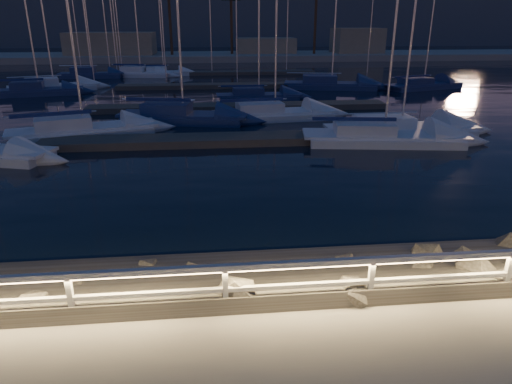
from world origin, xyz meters
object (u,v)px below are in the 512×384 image
Objects in this scene: sailboat_c at (272,113)px; sailboat_g at (257,95)px; guard_rail at (321,273)px; sailboat_j at (52,86)px; sailboat_n at (162,72)px; sailboat_b at (80,129)px; sailboat_d at (397,128)px; sailboat_f at (180,115)px; sailboat_h at (379,136)px; sailboat_m at (139,73)px; sailboat_k at (329,84)px; sailboat_e at (37,90)px; sailboat_i at (90,74)px; sailboat_l at (422,85)px.

sailboat_g is at bearing 84.36° from sailboat_c.
sailboat_j is (-16.82, 37.53, -0.93)m from guard_rail.
guard_rail is 50.23m from sailboat_n.
sailboat_d is (17.95, -1.43, -0.02)m from sailboat_b.
sailboat_d reaches higher than sailboat_n.
sailboat_f is (-12.55, 4.93, 0.03)m from sailboat_d.
sailboat_m is (-17.09, 33.45, 0.02)m from sailboat_h.
sailboat_d is at bearing -22.37° from sailboat_b.
sailboat_k reaches higher than sailboat_c.
sailboat_h reaches higher than sailboat_e.
sailboat_j is 26.39m from sailboat_k.
sailboat_c reaches higher than guard_rail.
sailboat_d reaches higher than sailboat_g.
sailboat_c is 31.56m from sailboat_i.
sailboat_d is 31.43m from sailboat_e.
sailboat_h is (16.29, -3.09, -0.03)m from sailboat_b.
sailboat_f is at bearing -167.47° from sailboat_l.
sailboat_g is 21.56m from sailboat_n.
sailboat_l reaches higher than sailboat_i.
sailboat_b is at bearing -167.08° from sailboat_l.
sailboat_i reaches higher than sailboat_m.
sailboat_h is at bearing -74.38° from sailboat_n.
sailboat_d reaches higher than sailboat_c.
sailboat_i is at bearing 108.11° from guard_rail.
sailboat_d is at bearing 53.34° from sailboat_h.
sailboat_l is 1.13× the size of sailboat_m.
sailboat_k is at bearing -7.73° from sailboat_e.
sailboat_i is at bearing 126.53° from sailboat_d.
sailboat_n is at bearing 154.35° from sailboat_k.
sailboat_f is at bearing 15.12° from sailboat_b.
sailboat_c is 0.90× the size of sailboat_k.
sailboat_m is at bearing 114.45° from sailboat_f.
sailboat_i is 8.26m from sailboat_n.
sailboat_l is (35.29, -2.31, -0.04)m from sailboat_j.
guard_rail is at bearing -101.97° from sailboat_c.
sailboat_c is at bearing 133.34° from sailboat_h.
sailboat_j is (-25.35, 20.72, 0.02)m from sailboat_d.
sailboat_b reaches higher than sailboat_g.
sailboat_i is at bearing 117.48° from sailboat_c.
sailboat_j is at bearing 93.20° from sailboat_b.
guard_rail is 22.24m from sailboat_c.
sailboat_l reaches higher than sailboat_j.
sailboat_l is at bearing 31.71° from sailboat_c.
sailboat_e is at bearing 146.83° from sailboat_f.
sailboat_i reaches higher than guard_rail.
sailboat_j is 0.88× the size of sailboat_k.
sailboat_n is at bearing 114.97° from sailboat_g.
sailboat_e is 18.59m from sailboat_f.
sailboat_i is at bearing 125.40° from sailboat_f.
sailboat_l is (27.89, 16.98, -0.04)m from sailboat_b.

